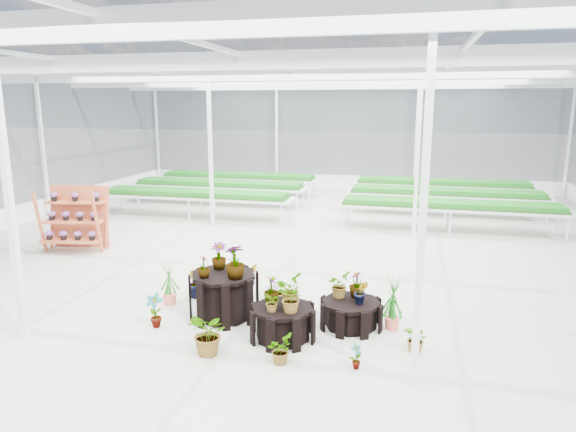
% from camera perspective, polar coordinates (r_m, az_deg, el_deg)
% --- Properties ---
extents(ground_plane, '(24.00, 24.00, 0.00)m').
position_cam_1_polar(ground_plane, '(11.35, -1.67, -6.43)').
color(ground_plane, gray).
rests_on(ground_plane, ground).
extents(greenhouse_shell, '(18.00, 24.00, 4.50)m').
position_cam_1_polar(greenhouse_shell, '(10.83, -1.74, 4.91)').
color(greenhouse_shell, white).
rests_on(greenhouse_shell, ground).
extents(steel_frame, '(18.00, 24.00, 4.50)m').
position_cam_1_polar(steel_frame, '(10.83, -1.74, 4.91)').
color(steel_frame, silver).
rests_on(steel_frame, ground).
extents(nursery_benches, '(16.00, 7.00, 0.84)m').
position_cam_1_polar(nursery_benches, '(18.08, 4.28, 2.01)').
color(nursery_benches, silver).
rests_on(nursery_benches, ground).
extents(plinth_tall, '(1.51, 1.51, 0.79)m').
position_cam_1_polar(plinth_tall, '(9.09, -7.11, -8.74)').
color(plinth_tall, black).
rests_on(plinth_tall, ground).
extents(plinth_mid, '(1.13, 1.13, 0.54)m').
position_cam_1_polar(plinth_mid, '(8.27, -0.61, -11.79)').
color(plinth_mid, black).
rests_on(plinth_mid, ground).
extents(plinth_low, '(1.22, 1.22, 0.46)m').
position_cam_1_polar(plinth_low, '(8.76, 7.01, -10.75)').
color(plinth_low, black).
rests_on(plinth_low, ground).
extents(shelf_rack, '(1.66, 1.08, 1.62)m').
position_cam_1_polar(shelf_rack, '(13.98, -22.69, -0.34)').
color(shelf_rack, '#AB4A2B').
rests_on(shelf_rack, ground).
extents(bird_table, '(0.39, 0.39, 1.53)m').
position_cam_1_polar(bird_table, '(14.70, -23.21, 0.01)').
color(bird_table, '#CEB455').
rests_on(bird_table, ground).
extents(nursery_plants, '(4.90, 3.10, 1.39)m').
position_cam_1_polar(nursery_plants, '(8.64, -2.01, -8.98)').
color(nursery_plants, '#145E15').
rests_on(nursery_plants, ground).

